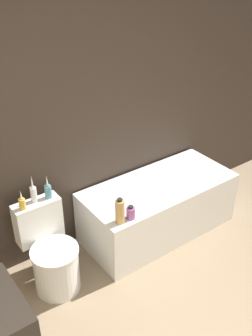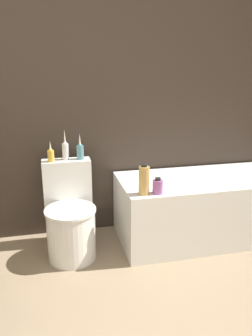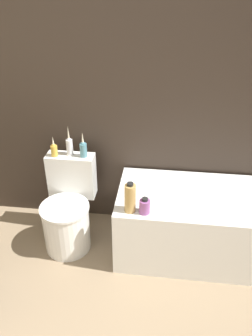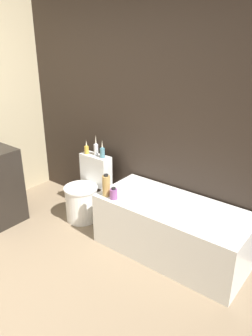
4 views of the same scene
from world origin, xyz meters
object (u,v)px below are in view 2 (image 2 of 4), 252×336
object	(u,v)px
bathtub	(205,207)
vase_gold	(51,154)
vase_bronze	(80,151)
toilet	(70,219)
vase_silver	(65,150)
shampoo_bottle_tall	(144,180)
shampoo_bottle_short	(158,187)

from	to	relation	value
bathtub	vase_gold	world-z (taller)	vase_gold
bathtub	vase_bronze	xyz separation A→B (m)	(-1.07, 0.17, 0.53)
toilet	vase_gold	world-z (taller)	vase_gold
vase_silver	vase_bronze	size ratio (longest dim) A/B	1.17
bathtub	shampoo_bottle_tall	bearing A→B (deg)	-158.39
bathtub	toilet	bearing A→B (deg)	-178.79
shampoo_bottle_tall	bathtub	bearing A→B (deg)	21.61
vase_gold	shampoo_bottle_tall	bearing A→B (deg)	-31.12
shampoo_bottle_short	shampoo_bottle_tall	bearing A→B (deg)	175.05
bathtub	vase_bronze	distance (m)	1.20
bathtub	toilet	xyz separation A→B (m)	(-1.18, -0.03, 0.02)
bathtub	vase_silver	xyz separation A→B (m)	(-1.18, 0.19, 0.54)
toilet	vase_bronze	xyz separation A→B (m)	(0.12, 0.19, 0.51)
vase_gold	shampoo_bottle_short	xyz separation A→B (m)	(0.77, -0.41, -0.19)
shampoo_bottle_short	bathtub	bearing A→B (deg)	26.11
toilet	vase_gold	xyz separation A→B (m)	(-0.12, 0.17, 0.50)
shampoo_bottle_short	vase_gold	bearing A→B (deg)	151.93
vase_gold	shampoo_bottle_short	world-z (taller)	vase_gold
toilet	shampoo_bottle_short	distance (m)	0.75
bathtub	shampoo_bottle_short	bearing A→B (deg)	-153.89
vase_gold	vase_bronze	xyz separation A→B (m)	(0.24, 0.02, 0.01)
toilet	bathtub	bearing A→B (deg)	1.21
bathtub	shampoo_bottle_short	world-z (taller)	shampoo_bottle_short
vase_bronze	shampoo_bottle_short	bearing A→B (deg)	-38.97
shampoo_bottle_tall	shampoo_bottle_short	distance (m)	0.12
shampoo_bottle_short	vase_silver	bearing A→B (deg)	145.32
shampoo_bottle_tall	shampoo_bottle_short	bearing A→B (deg)	-4.95
shampoo_bottle_tall	vase_gold	bearing A→B (deg)	148.88
bathtub	vase_gold	xyz separation A→B (m)	(-1.30, 0.15, 0.52)
vase_gold	shampoo_bottle_tall	world-z (taller)	vase_gold
vase_bronze	shampoo_bottle_short	world-z (taller)	vase_bronze
bathtub	vase_bronze	world-z (taller)	vase_bronze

